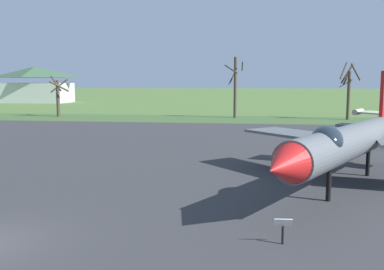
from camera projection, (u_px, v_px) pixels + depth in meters
asphalt_apron at (122, 160)px, 29.69m from camera, size 83.11×52.18×0.05m
grass_verge_strip at (189, 119)px, 61.22m from camera, size 143.11×12.00×0.06m
jet_fighter_front_left at (351, 140)px, 21.52m from camera, size 13.06×16.20×6.06m
info_placard_front_left at (283, 228)px, 14.26m from camera, size 0.62×0.25×0.95m
bare_tree_left_of_center at (58, 95)px, 64.67m from camera, size 3.68×3.73×6.23m
bare_tree_center at (235, 86)px, 62.27m from camera, size 2.73×2.70×8.86m
bare_tree_right_of_center at (348, 89)px, 59.26m from camera, size 2.89×2.88×8.05m
visitor_building at (35, 85)px, 107.70m from camera, size 17.47×9.87×8.96m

